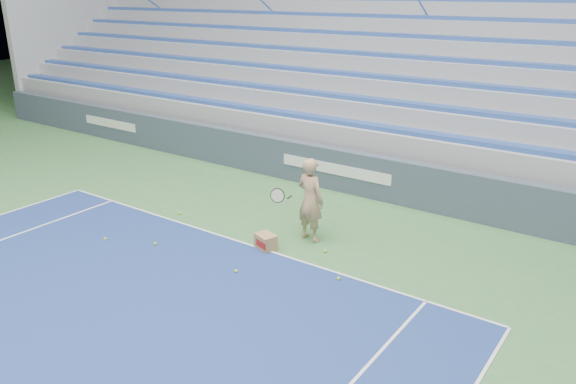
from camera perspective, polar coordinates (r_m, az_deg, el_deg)
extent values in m
cube|color=white|center=(11.78, -5.00, -5.01)|extent=(10.97, 0.05, 0.00)
cube|color=#394557|center=(14.65, 5.06, 2.30)|extent=(30.00, 0.30, 1.10)
cube|color=white|center=(20.42, -17.63, 6.65)|extent=(2.60, 0.02, 0.28)
cube|color=white|center=(14.50, 4.74, 2.33)|extent=(3.20, 0.02, 0.28)
cube|color=#94979C|center=(18.58, 12.25, 5.72)|extent=(30.00, 8.50, 1.10)
cube|color=#94979C|center=(18.41, 12.43, 8.14)|extent=(30.00, 8.50, 0.50)
cube|color=#2B4B9C|center=(14.92, 6.51, 6.98)|extent=(29.60, 0.42, 0.11)
cube|color=#94979C|center=(18.70, 13.07, 9.83)|extent=(30.00, 7.65, 0.50)
cube|color=#2B4B9C|center=(15.56, 8.13, 9.32)|extent=(29.60, 0.42, 0.11)
cube|color=#94979C|center=(19.01, 13.70, 11.47)|extent=(30.00, 6.80, 0.50)
cube|color=#2B4B9C|center=(16.23, 9.64, 11.47)|extent=(29.60, 0.42, 0.11)
cube|color=#94979C|center=(19.34, 14.31, 13.06)|extent=(30.00, 5.95, 0.50)
cube|color=#2B4B9C|center=(16.93, 11.05, 13.43)|extent=(29.60, 0.42, 0.11)
cube|color=#94979C|center=(19.69, 14.92, 14.58)|extent=(30.00, 5.10, 0.50)
cube|color=#2B4B9C|center=(17.66, 12.36, 15.23)|extent=(29.60, 0.42, 0.11)
cube|color=#94979C|center=(20.05, 15.50, 16.06)|extent=(30.00, 4.25, 0.50)
cube|color=#2B4B9C|center=(18.41, 13.59, 16.88)|extent=(29.60, 0.42, 0.11)
cube|color=#94979C|center=(20.43, 16.08, 17.47)|extent=(30.00, 3.40, 0.50)
cube|color=#94979C|center=(27.76, -18.34, 15.02)|extent=(0.30, 8.80, 6.10)
cube|color=#94979C|center=(22.35, 17.73, 15.66)|extent=(31.00, 0.40, 7.30)
cylinder|color=#3768C2|center=(21.11, -2.79, 18.92)|extent=(0.05, 8.53, 5.04)
cylinder|color=#3768C2|center=(18.05, 13.23, 18.28)|extent=(0.05, 8.53, 5.04)
imported|color=tan|center=(11.53, 2.30, -0.80)|extent=(0.71, 0.52, 1.78)
cylinder|color=black|center=(11.49, 0.16, -0.53)|extent=(0.12, 0.27, 0.08)
cylinder|color=beige|center=(11.30, -1.07, -0.36)|extent=(0.29, 0.16, 0.28)
torus|color=black|center=(11.30, -1.07, -0.36)|extent=(0.31, 0.18, 0.30)
cube|color=#A07D4D|center=(11.40, -2.27, -5.06)|extent=(0.49, 0.43, 0.31)
cube|color=#B21E19|center=(11.28, -2.77, -5.34)|extent=(0.32, 0.12, 0.14)
sphere|color=#A9D62B|center=(11.30, 3.81, -6.01)|extent=(0.07, 0.07, 0.07)
sphere|color=#A9D62B|center=(10.56, -5.30, -8.01)|extent=(0.07, 0.07, 0.07)
sphere|color=#A9D62B|center=(12.41, -18.09, -4.55)|extent=(0.07, 0.07, 0.07)
sphere|color=#A9D62B|center=(10.31, 5.17, -8.75)|extent=(0.07, 0.07, 0.07)
sphere|color=#A9D62B|center=(13.37, -10.96, -2.11)|extent=(0.07, 0.07, 0.07)
sphere|color=#A9D62B|center=(11.90, -13.34, -5.13)|extent=(0.07, 0.07, 0.07)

